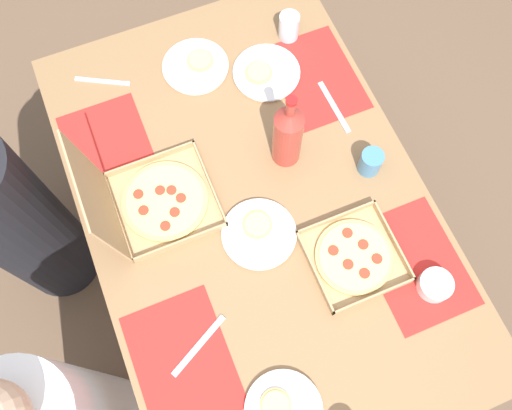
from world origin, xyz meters
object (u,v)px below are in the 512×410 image
at_px(pizza_box_corner_right, 354,257).
at_px(cup_spare, 371,162).
at_px(plate_near_right, 195,66).
at_px(pizza_box_center, 151,201).
at_px(diner_right_seat, 16,222).
at_px(plate_far_right, 259,233).
at_px(plate_far_left, 266,73).
at_px(condiment_bowl, 435,285).
at_px(plate_middle, 283,410).
at_px(soda_bottle, 288,135).
at_px(cup_clear_left, 289,27).

relative_size(pizza_box_corner_right, cup_spare, 3.09).
bearing_deg(plate_near_right, pizza_box_center, 145.79).
bearing_deg(diner_right_seat, pizza_box_center, -116.36).
bearing_deg(plate_far_right, pizza_box_corner_right, -127.08).
bearing_deg(diner_right_seat, plate_far_left, -85.64).
bearing_deg(condiment_bowl, plate_far_right, 50.06).
distance_m(plate_near_right, plate_far_left, 0.24).
distance_m(pizza_box_corner_right, plate_near_right, 0.84).
height_order(plate_middle, soda_bottle, soda_bottle).
height_order(plate_middle, cup_clear_left, cup_clear_left).
relative_size(plate_far_left, cup_spare, 2.69).
bearing_deg(pizza_box_corner_right, soda_bottle, 7.32).
bearing_deg(cup_clear_left, cup_spare, -176.96).
xyz_separation_m(pizza_box_corner_right, plate_middle, (-0.31, 0.36, -0.00)).
distance_m(plate_middle, plate_far_right, 0.50).
relative_size(soda_bottle, cup_spare, 3.79).
bearing_deg(pizza_box_center, plate_far_right, -127.74).
xyz_separation_m(plate_middle, diner_right_seat, (0.93, 0.62, -0.26)).
bearing_deg(cup_clear_left, plate_far_left, 131.22).
relative_size(plate_near_right, plate_far_left, 0.99).
height_order(pizza_box_corner_right, diner_right_seat, diner_right_seat).
bearing_deg(cup_spare, plate_far_left, 20.33).
distance_m(cup_clear_left, condiment_bowl, 0.98).
bearing_deg(plate_near_right, plate_middle, 171.98).
height_order(plate_far_left, plate_far_right, same).
xyz_separation_m(plate_middle, cup_clear_left, (1.12, -0.50, 0.04)).
height_order(soda_bottle, cup_spare, soda_bottle).
relative_size(plate_far_right, cup_clear_left, 2.31).
bearing_deg(plate_middle, plate_far_left, -20.23).
relative_size(cup_clear_left, diner_right_seat, 0.08).
xyz_separation_m(cup_clear_left, diner_right_seat, (-0.19, 1.12, -0.30)).
relative_size(plate_near_right, soda_bottle, 0.70).
height_order(plate_near_right, diner_right_seat, diner_right_seat).
distance_m(pizza_box_center, plate_far_right, 0.34).
bearing_deg(plate_near_right, cup_spare, -146.11).
distance_m(pizza_box_corner_right, pizza_box_center, 0.63).
height_order(pizza_box_corner_right, cup_spare, cup_spare).
xyz_separation_m(cup_spare, diner_right_seat, (0.37, 1.15, -0.29)).
xyz_separation_m(condiment_bowl, diner_right_seat, (0.79, 1.15, -0.27)).
bearing_deg(plate_near_right, diner_right_seat, 103.84).
bearing_deg(diner_right_seat, pizza_box_corner_right, -122.31).
distance_m(pizza_box_center, diner_right_seat, 0.62).
height_order(plate_far_right, cup_spare, cup_spare).
distance_m(pizza_box_corner_right, plate_far_left, 0.69).
xyz_separation_m(plate_far_right, cup_spare, (0.07, -0.40, 0.03)).
bearing_deg(pizza_box_center, cup_clear_left, -55.91).
xyz_separation_m(plate_far_right, condiment_bowl, (-0.34, -0.41, 0.01)).
xyz_separation_m(plate_far_right, cup_clear_left, (0.64, -0.37, 0.04)).
distance_m(plate_far_right, soda_bottle, 0.31).
xyz_separation_m(cup_clear_left, cup_spare, (-0.56, -0.03, -0.01)).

